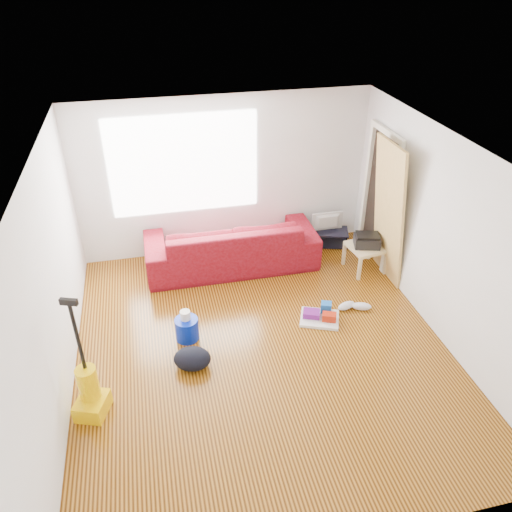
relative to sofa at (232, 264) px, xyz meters
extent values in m
cube|color=#3E1D05|center=(0.02, -1.95, 0.00)|extent=(4.50, 5.00, 0.01)
cube|color=silver|center=(0.02, -1.95, 2.50)|extent=(4.50, 5.00, 0.01)
cube|color=white|center=(0.02, 0.55, 1.25)|extent=(4.50, 0.01, 2.50)
cube|color=white|center=(0.02, -4.45, 1.25)|extent=(4.50, 0.01, 2.50)
cube|color=white|center=(-2.23, -1.95, 1.25)|extent=(0.01, 5.00, 2.50)
cube|color=white|center=(2.27, -1.95, 1.25)|extent=(0.01, 5.00, 2.50)
cube|color=white|center=(-0.58, 0.53, 1.50)|extent=(2.20, 0.01, 1.50)
cube|color=white|center=(2.23, -0.70, 1.00)|extent=(0.06, 0.08, 2.00)
cube|color=white|center=(2.23, 0.20, 1.00)|extent=(0.06, 0.08, 2.00)
cube|color=white|center=(2.23, -0.25, 2.04)|extent=(0.06, 0.98, 0.08)
cube|color=black|center=(2.26, -0.25, 1.00)|extent=(0.01, 0.86, 1.98)
imported|color=#5B0208|center=(0.00, 0.00, 0.00)|extent=(2.60, 1.02, 0.76)
cube|color=black|center=(1.67, 0.27, 0.03)|extent=(0.76, 0.57, 0.02)
cube|color=black|center=(1.67, 0.27, 0.24)|extent=(0.76, 0.57, 0.02)
cylinder|color=black|center=(1.33, 0.20, 0.13)|extent=(0.02, 0.02, 0.25)
cylinder|color=black|center=(1.42, 0.52, 0.13)|extent=(0.02, 0.02, 0.25)
cylinder|color=black|center=(1.91, 0.02, 0.13)|extent=(0.02, 0.02, 0.25)
cylinder|color=black|center=(2.01, 0.34, 0.13)|extent=(0.02, 0.02, 0.25)
imported|color=black|center=(1.67, 0.27, 0.41)|extent=(0.53, 0.07, 0.31)
cube|color=#CDBA71|center=(1.97, -0.58, 0.39)|extent=(0.57, 0.57, 0.05)
cube|color=#CDBA71|center=(1.77, -0.84, 0.18)|extent=(0.05, 0.05, 0.37)
cube|color=#CDBA71|center=(1.71, -0.38, 0.18)|extent=(0.05, 0.05, 0.37)
cube|color=#CDBA71|center=(2.23, -0.77, 0.18)|extent=(0.05, 0.05, 0.37)
cube|color=#CDBA71|center=(2.16, -0.32, 0.18)|extent=(0.05, 0.05, 0.37)
cube|color=black|center=(1.97, -0.58, 0.49)|extent=(0.44, 0.37, 0.16)
cube|color=black|center=(1.97, -0.58, 0.59)|extent=(0.39, 0.33, 0.04)
cylinder|color=#0421BF|center=(-0.87, -1.58, 0.00)|extent=(0.37, 0.37, 0.30)
cylinder|color=white|center=(-0.87, -1.56, 0.21)|extent=(0.13, 0.13, 0.12)
cube|color=white|center=(0.90, -1.61, 0.02)|extent=(0.62, 0.56, 0.04)
cube|color=#A9200A|center=(1.00, -1.69, 0.09)|extent=(0.21, 0.18, 0.10)
cube|color=#601373|center=(0.79, -1.56, 0.08)|extent=(0.27, 0.23, 0.08)
cube|color=blue|center=(1.02, -1.51, 0.11)|extent=(0.18, 0.17, 0.14)
ellipsoid|color=black|center=(-0.86, -2.10, 0.00)|extent=(0.52, 0.46, 0.24)
ellipsoid|color=silver|center=(1.33, -1.47, 0.05)|extent=(0.29, 0.18, 0.11)
ellipsoid|color=silver|center=(1.53, -1.53, 0.05)|extent=(0.29, 0.20, 0.11)
cube|color=#ECB800|center=(-1.98, -2.55, 0.10)|extent=(0.40, 0.43, 0.19)
cylinder|color=#ECB800|center=(-1.98, -2.49, 0.38)|extent=(0.22, 0.22, 0.38)
cylinder|color=black|center=(-1.98, -2.46, 0.98)|extent=(0.04, 0.04, 0.81)
cube|color=black|center=(-1.98, -2.46, 1.42)|extent=(0.18, 0.10, 0.06)
cube|color=#B29147|center=(2.15, -0.77, 0.00)|extent=(0.26, 0.84, 2.09)
camera|label=1|loc=(-1.10, -6.50, 4.27)|focal=35.00mm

